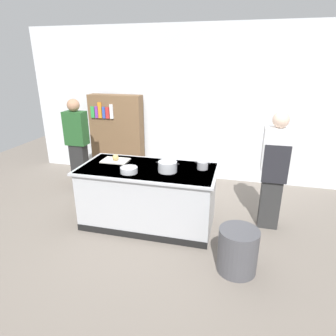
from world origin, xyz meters
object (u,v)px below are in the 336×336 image
object	(u,v)px
sauce_pan	(203,165)
bookshelf	(117,136)
person_chef	(274,169)
trash_bin	(238,250)
mixing_bowl	(129,170)
onion	(116,158)
stock_pot	(168,167)
person_guest	(78,144)

from	to	relation	value
sauce_pan	bookshelf	xyz separation A→B (m)	(-2.02, 1.65, -0.10)
person_chef	bookshelf	size ratio (longest dim) A/B	1.01
sauce_pan	bookshelf	size ratio (longest dim) A/B	0.13
trash_bin	person_chef	world-z (taller)	person_chef
mixing_bowl	person_chef	distance (m)	2.03
onion	mixing_bowl	distance (m)	0.53
stock_pot	trash_bin	bearing A→B (deg)	-34.27
mixing_bowl	person_chef	xyz separation A→B (m)	(1.94, 0.60, -0.03)
mixing_bowl	bookshelf	xyz separation A→B (m)	(-1.07, 2.04, -0.09)
stock_pot	bookshelf	size ratio (longest dim) A/B	0.19
mixing_bowl	onion	bearing A→B (deg)	133.91
onion	stock_pot	bearing A→B (deg)	-13.30
stock_pot	person_chef	bearing A→B (deg)	16.42
sauce_pan	mixing_bowl	distance (m)	1.03
onion	trash_bin	bearing A→B (deg)	-25.51
stock_pot	person_guest	bearing A→B (deg)	154.29
person_chef	onion	bearing A→B (deg)	113.73
stock_pot	onion	bearing A→B (deg)	166.70
onion	person_guest	bearing A→B (deg)	145.85
onion	sauce_pan	bearing A→B (deg)	0.55
person_guest	trash_bin	bearing A→B (deg)	63.65
onion	person_guest	xyz separation A→B (m)	(-1.08, 0.73, -0.06)
bookshelf	stock_pot	bearing A→B (deg)	-49.90
sauce_pan	trash_bin	size ratio (longest dim) A/B	0.40
person_chef	person_guest	bearing A→B (deg)	99.69
sauce_pan	bookshelf	world-z (taller)	bookshelf
bookshelf	person_guest	bearing A→B (deg)	-111.92
onion	trash_bin	distance (m)	2.20
onion	mixing_bowl	size ratio (longest dim) A/B	0.40
onion	trash_bin	world-z (taller)	onion
onion	sauce_pan	world-z (taller)	onion
stock_pot	bookshelf	distance (m)	2.44
person_guest	bookshelf	size ratio (longest dim) A/B	1.01
sauce_pan	person_guest	bearing A→B (deg)	163.33
person_chef	sauce_pan	bearing A→B (deg)	120.16
trash_bin	sauce_pan	bearing A→B (deg)	121.76
stock_pot	sauce_pan	bearing A→B (deg)	25.50
sauce_pan	person_chef	size ratio (longest dim) A/B	0.13
onion	stock_pot	world-z (taller)	stock_pot
trash_bin	person_chef	distance (m)	1.36
trash_bin	bookshelf	xyz separation A→B (m)	(-2.59, 2.56, 0.58)
onion	mixing_bowl	bearing A→B (deg)	-46.09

